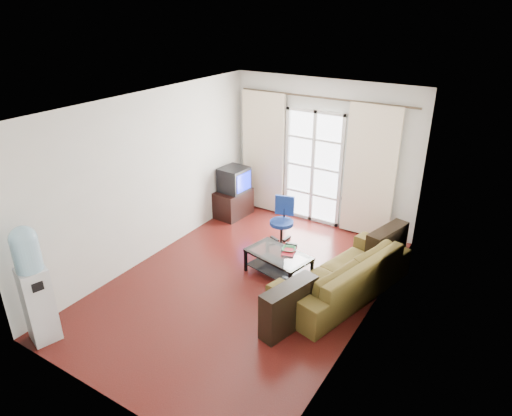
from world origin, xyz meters
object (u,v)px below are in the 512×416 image
(sofa, at_px, (343,273))
(tv_stand, at_px, (233,203))
(crt_tv, at_px, (233,179))
(water_cooler, at_px, (34,283))
(coffee_table, at_px, (278,262))
(task_chair, at_px, (282,231))

(sofa, bearing_deg, tv_stand, -100.77)
(sofa, relative_size, crt_tv, 4.38)
(crt_tv, height_order, water_cooler, water_cooler)
(coffee_table, relative_size, crt_tv, 1.96)
(coffee_table, height_order, task_chair, task_chair)
(sofa, relative_size, tv_stand, 3.35)
(task_chair, distance_m, water_cooler, 4.01)
(coffee_table, distance_m, water_cooler, 3.38)
(sofa, xyz_separation_m, water_cooler, (-2.80, -2.91, 0.50))
(tv_stand, bearing_deg, coffee_table, -33.41)
(coffee_table, bearing_deg, task_chair, 115.98)
(coffee_table, distance_m, tv_stand, 2.33)
(crt_tv, bearing_deg, task_chair, -16.43)
(sofa, bearing_deg, crt_tv, -101.04)
(coffee_table, relative_size, task_chair, 1.27)
(water_cooler, bearing_deg, sofa, 62.90)
(water_cooler, bearing_deg, tv_stand, 107.38)
(crt_tv, distance_m, task_chair, 1.56)
(task_chair, relative_size, water_cooler, 0.54)
(coffee_table, height_order, water_cooler, water_cooler)
(tv_stand, xyz_separation_m, task_chair, (1.38, -0.51, -0.01))
(sofa, height_order, crt_tv, crt_tv)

